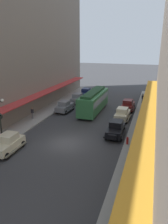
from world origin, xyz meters
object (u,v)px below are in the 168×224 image
(pedestrian_0, at_px, (143,98))
(pedestrian_2, at_px, (141,136))
(parked_car_6, at_px, (65,106))
(parked_car_3, at_px, (128,105))
(streetcar, at_px, (94,101))
(lamp_post_with_clock, at_px, (0,119))
(parked_car_0, at_px, (78,98))
(fire_hydrant, at_px, (127,140))
(parked_car_4, at_px, (116,128))
(pedestrian_1, at_px, (32,113))
(parked_car_2, at_px, (122,114))
(parked_car_5, at_px, (8,143))
(parked_car_1, at_px, (86,93))

(pedestrian_0, relative_size, pedestrian_2, 1.00)
(parked_car_6, bearing_deg, parked_car_3, 22.53)
(streetcar, relative_size, lamp_post_with_clock, 1.86)
(parked_car_0, height_order, pedestrian_0, parked_car_0)
(parked_car_6, xyz_separation_m, fire_hydrant, (11.11, -8.89, -0.38))
(parked_car_4, bearing_deg, parked_car_0, 126.62)
(parked_car_4, relative_size, streetcar, 0.44)
(pedestrian_1, bearing_deg, parked_car_3, 35.55)
(parked_car_0, distance_m, pedestrian_2, 18.67)
(fire_hydrant, bearing_deg, parked_car_3, 97.09)
(parked_car_2, xyz_separation_m, pedestrian_2, (3.14, -7.34, 0.07))
(parked_car_0, distance_m, pedestrian_1, 11.03)
(parked_car_3, height_order, parked_car_5, same)
(lamp_post_with_clock, xyz_separation_m, fire_hydrant, (12.75, 4.12, -2.42))
(parked_car_4, height_order, pedestrian_2, parked_car_4)
(parked_car_3, xyz_separation_m, pedestrian_1, (-12.40, -8.86, 0.05))
(parked_car_3, relative_size, pedestrian_2, 2.57)
(parked_car_3, xyz_separation_m, pedestrian_2, (2.98, -12.24, 0.07))
(parked_car_3, height_order, fire_hydrant, parked_car_3)
(parked_car_5, relative_size, pedestrian_2, 2.57)
(parked_car_2, xyz_separation_m, pedestrian_1, (-12.24, -3.96, 0.05))
(fire_hydrant, xyz_separation_m, pedestrian_2, (1.39, 0.59, 0.45))
(parked_car_3, relative_size, parked_car_5, 1.00)
(parked_car_5, distance_m, lamp_post_with_clock, 2.77)
(pedestrian_1, bearing_deg, parked_car_4, -8.93)
(parked_car_4, xyz_separation_m, pedestrian_0, (2.05, 15.67, 0.07))
(lamp_post_with_clock, bearing_deg, parked_car_3, 56.67)
(parked_car_0, height_order, parked_car_5, same)
(parked_car_4, bearing_deg, pedestrian_2, -25.39)
(parked_car_5, xyz_separation_m, pedestrian_2, (12.62, 5.82, 0.07))
(parked_car_3, relative_size, pedestrian_0, 2.57)
(pedestrian_1, relative_size, pedestrian_2, 0.98)
(parked_car_1, distance_m, parked_car_6, 10.24)
(pedestrian_0, bearing_deg, lamp_post_with_clock, -121.05)
(parked_car_3, height_order, lamp_post_with_clock, lamp_post_with_clock)
(parked_car_4, distance_m, pedestrian_2, 3.37)
(pedestrian_0, bearing_deg, pedestrian_2, -86.68)
(parked_car_1, xyz_separation_m, fire_hydrant, (10.90, -19.13, -0.38))
(pedestrian_0, bearing_deg, pedestrian_1, -136.33)
(parked_car_1, distance_m, parked_car_2, 14.46)
(parked_car_0, height_order, parked_car_4, same)
(lamp_post_with_clock, height_order, pedestrian_0, lamp_post_with_clock)
(parked_car_0, distance_m, parked_car_4, 15.63)
(parked_car_0, distance_m, parked_car_6, 5.69)
(pedestrian_2, bearing_deg, streetcar, 129.97)
(fire_hydrant, bearing_deg, lamp_post_with_clock, -162.09)
(parked_car_1, xyz_separation_m, parked_car_4, (9.24, -17.09, 0.00))
(streetcar, height_order, fire_hydrant, streetcar)
(fire_hydrant, distance_m, pedestrian_0, 17.72)
(parked_car_1, bearing_deg, parked_car_2, -50.75)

